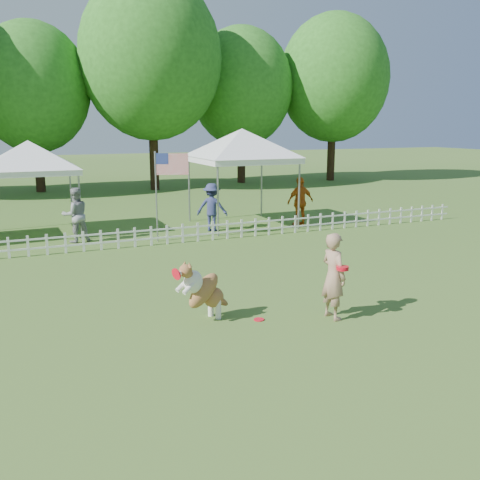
{
  "coord_description": "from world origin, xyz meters",
  "views": [
    {
      "loc": [
        -4.59,
        -8.66,
        3.62
      ],
      "look_at": [
        0.03,
        2.0,
        1.1
      ],
      "focal_mm": 40.0,
      "sensor_mm": 36.0,
      "label": 1
    }
  ],
  "objects_px": {
    "frisbee_on_turf": "(259,319)",
    "canopy_tent_left": "(32,190)",
    "spectator_c": "(300,202)",
    "handler": "(334,276)",
    "canopy_tent_right": "(242,179)",
    "dog": "(204,290)",
    "spectator_b": "(212,207)",
    "spectator_a": "(76,215)",
    "flag_pole": "(156,197)"
  },
  "relations": [
    {
      "from": "handler",
      "to": "canopy_tent_left",
      "type": "xyz_separation_m",
      "value": [
        -4.79,
        10.61,
        0.7
      ]
    },
    {
      "from": "flag_pole",
      "to": "spectator_c",
      "type": "xyz_separation_m",
      "value": [
        5.44,
        0.53,
        -0.52
      ]
    },
    {
      "from": "dog",
      "to": "spectator_b",
      "type": "distance_m",
      "value": 8.72
    },
    {
      "from": "handler",
      "to": "flag_pole",
      "type": "bearing_deg",
      "value": 4.12
    },
    {
      "from": "spectator_b",
      "to": "spectator_c",
      "type": "height_order",
      "value": "spectator_c"
    },
    {
      "from": "canopy_tent_left",
      "to": "spectator_b",
      "type": "relative_size",
      "value": 1.85
    },
    {
      "from": "frisbee_on_turf",
      "to": "flag_pole",
      "type": "xyz_separation_m",
      "value": [
        0.05,
        7.56,
        1.4
      ]
    },
    {
      "from": "canopy_tent_left",
      "to": "canopy_tent_right",
      "type": "xyz_separation_m",
      "value": [
        7.07,
        -1.09,
        0.17
      ]
    },
    {
      "from": "dog",
      "to": "canopy_tent_left",
      "type": "xyz_separation_m",
      "value": [
        -2.51,
        9.78,
        0.93
      ]
    },
    {
      "from": "frisbee_on_turf",
      "to": "canopy_tent_right",
      "type": "relative_size",
      "value": 0.06
    },
    {
      "from": "canopy_tent_left",
      "to": "spectator_b",
      "type": "height_order",
      "value": "canopy_tent_left"
    },
    {
      "from": "handler",
      "to": "canopy_tent_right",
      "type": "relative_size",
      "value": 0.49
    },
    {
      "from": "handler",
      "to": "spectator_b",
      "type": "bearing_deg",
      "value": -10.77
    },
    {
      "from": "frisbee_on_turf",
      "to": "spectator_b",
      "type": "relative_size",
      "value": 0.12
    },
    {
      "from": "frisbee_on_turf",
      "to": "dog",
      "type": "bearing_deg",
      "value": 158.37
    },
    {
      "from": "spectator_a",
      "to": "spectator_c",
      "type": "relative_size",
      "value": 0.96
    },
    {
      "from": "dog",
      "to": "spectator_b",
      "type": "relative_size",
      "value": 0.72
    },
    {
      "from": "spectator_a",
      "to": "canopy_tent_left",
      "type": "bearing_deg",
      "value": -63.65
    },
    {
      "from": "canopy_tent_right",
      "to": "spectator_a",
      "type": "bearing_deg",
      "value": -174.18
    },
    {
      "from": "handler",
      "to": "spectator_c",
      "type": "distance_m",
      "value": 9.5
    },
    {
      "from": "handler",
      "to": "dog",
      "type": "xyz_separation_m",
      "value": [
        -2.28,
        0.83,
        -0.23
      ]
    },
    {
      "from": "frisbee_on_turf",
      "to": "spectator_a",
      "type": "xyz_separation_m",
      "value": [
        -2.3,
        8.48,
        0.85
      ]
    },
    {
      "from": "spectator_b",
      "to": "canopy_tent_right",
      "type": "bearing_deg",
      "value": -125.82
    },
    {
      "from": "frisbee_on_turf",
      "to": "canopy_tent_left",
      "type": "relative_size",
      "value": 0.07
    },
    {
      "from": "dog",
      "to": "spectator_b",
      "type": "bearing_deg",
      "value": 46.4
    },
    {
      "from": "canopy_tent_right",
      "to": "flag_pole",
      "type": "height_order",
      "value": "canopy_tent_right"
    },
    {
      "from": "canopy_tent_right",
      "to": "spectator_a",
      "type": "relative_size",
      "value": 1.98
    },
    {
      "from": "frisbee_on_turf",
      "to": "canopy_tent_left",
      "type": "distance_m",
      "value": 10.84
    },
    {
      "from": "handler",
      "to": "dog",
      "type": "distance_m",
      "value": 2.44
    },
    {
      "from": "frisbee_on_turf",
      "to": "spectator_b",
      "type": "distance_m",
      "value": 8.82
    },
    {
      "from": "canopy_tent_left",
      "to": "spectator_c",
      "type": "distance_m",
      "value": 9.21
    },
    {
      "from": "spectator_b",
      "to": "handler",
      "type": "bearing_deg",
      "value": 115.87
    },
    {
      "from": "dog",
      "to": "canopy_tent_left",
      "type": "distance_m",
      "value": 10.14
    },
    {
      "from": "dog",
      "to": "spectator_a",
      "type": "relative_size",
      "value": 0.7
    },
    {
      "from": "spectator_b",
      "to": "spectator_c",
      "type": "distance_m",
      "value": 3.28
    },
    {
      "from": "handler",
      "to": "spectator_a",
      "type": "distance_m",
      "value": 9.64
    },
    {
      "from": "dog",
      "to": "frisbee_on_turf",
      "type": "relative_size",
      "value": 6.01
    },
    {
      "from": "frisbee_on_turf",
      "to": "spectator_c",
      "type": "distance_m",
      "value": 9.81
    },
    {
      "from": "canopy_tent_left",
      "to": "spectator_a",
      "type": "bearing_deg",
      "value": -55.2
    },
    {
      "from": "frisbee_on_turf",
      "to": "canopy_tent_right",
      "type": "height_order",
      "value": "canopy_tent_right"
    },
    {
      "from": "canopy_tent_left",
      "to": "canopy_tent_right",
      "type": "relative_size",
      "value": 0.9
    },
    {
      "from": "handler",
      "to": "canopy_tent_left",
      "type": "bearing_deg",
      "value": 19.31
    },
    {
      "from": "handler",
      "to": "canopy_tent_right",
      "type": "distance_m",
      "value": 9.82
    },
    {
      "from": "spectator_a",
      "to": "frisbee_on_turf",
      "type": "bearing_deg",
      "value": 97.0
    },
    {
      "from": "handler",
      "to": "canopy_tent_right",
      "type": "bearing_deg",
      "value": -18.47
    },
    {
      "from": "canopy_tent_right",
      "to": "flag_pole",
      "type": "relative_size",
      "value": 1.21
    },
    {
      "from": "dog",
      "to": "flag_pole",
      "type": "bearing_deg",
      "value": 59.93
    },
    {
      "from": "dog",
      "to": "flag_pole",
      "type": "height_order",
      "value": "flag_pole"
    },
    {
      "from": "canopy_tent_right",
      "to": "canopy_tent_left",
      "type": "bearing_deg",
      "value": 171.36
    },
    {
      "from": "dog",
      "to": "spectator_a",
      "type": "height_order",
      "value": "spectator_a"
    }
  ]
}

